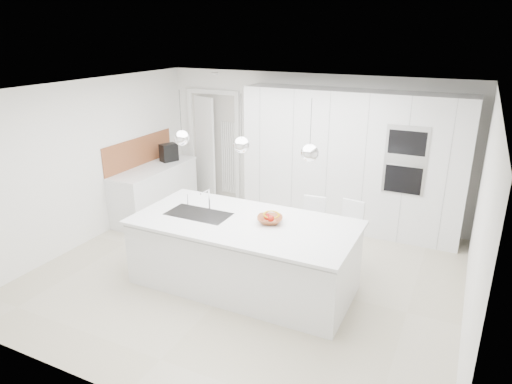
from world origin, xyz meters
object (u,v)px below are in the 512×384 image
at_px(fruit_bowl, 270,220).
at_px(bar_stool_right, 349,238).
at_px(espresso_machine, 169,152).
at_px(island_base, 243,256).
at_px(bar_stool_left, 311,233).

height_order(fruit_bowl, bar_stool_right, bar_stool_right).
bearing_deg(espresso_machine, island_base, -13.88).
height_order(fruit_bowl, espresso_machine, espresso_machine).
xyz_separation_m(espresso_machine, bar_stool_left, (3.13, -1.03, -0.56)).
xyz_separation_m(espresso_machine, bar_stool_right, (3.66, -0.95, -0.57)).
distance_m(island_base, fruit_bowl, 0.62).
bearing_deg(bar_stool_left, fruit_bowl, -115.99).
distance_m(fruit_bowl, espresso_machine, 3.37).
relative_size(island_base, bar_stool_left, 2.82).
distance_m(island_base, bar_stool_left, 1.10).
xyz_separation_m(bar_stool_left, bar_stool_right, (0.53, 0.08, -0.00)).
relative_size(bar_stool_left, bar_stool_right, 1.00).
relative_size(island_base, bar_stool_right, 2.82).
xyz_separation_m(island_base, fruit_bowl, (0.31, 0.15, 0.51)).
bearing_deg(island_base, bar_stool_right, 41.63).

